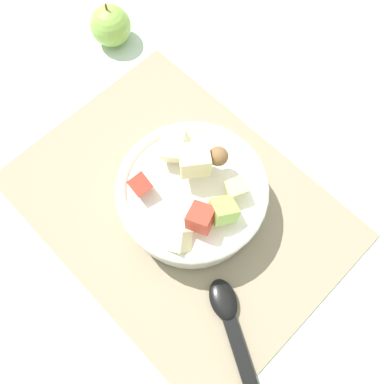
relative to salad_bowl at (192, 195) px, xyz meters
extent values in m
plane|color=silver|center=(-0.01, -0.01, -0.05)|extent=(2.40, 2.40, 0.00)
cube|color=gray|center=(-0.01, -0.01, -0.04)|extent=(0.47, 0.35, 0.01)
cylinder|color=white|center=(0.00, 0.00, -0.01)|extent=(0.19, 0.19, 0.06)
torus|color=white|center=(0.00, 0.00, 0.02)|extent=(0.21, 0.21, 0.02)
cube|color=#9EC656|center=(0.06, 0.00, 0.05)|extent=(0.04, 0.05, 0.04)
cube|color=beige|center=(-0.05, 0.02, 0.05)|extent=(0.05, 0.06, 0.04)
cube|color=beige|center=(-0.01, 0.02, 0.06)|extent=(0.05, 0.05, 0.04)
cube|color=#BC3828|center=(-0.05, -0.05, 0.04)|extent=(0.03, 0.03, 0.03)
cube|color=beige|center=(0.04, -0.07, 0.03)|extent=(0.04, 0.04, 0.04)
cube|color=#BC3828|center=(0.04, -0.03, 0.05)|extent=(0.04, 0.04, 0.03)
cube|color=#E5D684|center=(0.04, 0.04, 0.04)|extent=(0.03, 0.03, 0.03)
sphere|color=brown|center=(0.00, 0.04, 0.06)|extent=(0.04, 0.04, 0.03)
ellipsoid|color=black|center=(0.13, -0.07, -0.03)|extent=(0.07, 0.06, 0.01)
sphere|color=#8CB74C|center=(-0.32, 0.12, -0.01)|extent=(0.07, 0.07, 0.07)
cylinder|color=brown|center=(-0.32, 0.12, 0.03)|extent=(0.00, 0.00, 0.01)
camera|label=1|loc=(0.16, -0.16, 0.55)|focal=39.89mm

